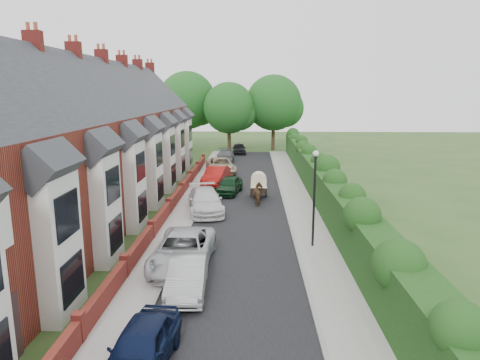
% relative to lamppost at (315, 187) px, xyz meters
% --- Properties ---
extents(ground, '(140.00, 140.00, 0.00)m').
position_rel_lamppost_xyz_m(ground, '(-3.40, -4.00, -3.30)').
color(ground, '#2D4C1E').
rests_on(ground, ground).
extents(road, '(6.00, 58.00, 0.02)m').
position_rel_lamppost_xyz_m(road, '(-3.90, 7.00, -3.29)').
color(road, black).
rests_on(road, ground).
extents(pavement_hedge_side, '(2.20, 58.00, 0.12)m').
position_rel_lamppost_xyz_m(pavement_hedge_side, '(0.20, 7.00, -3.24)').
color(pavement_hedge_side, gray).
rests_on(pavement_hedge_side, ground).
extents(pavement_house_side, '(1.70, 58.00, 0.12)m').
position_rel_lamppost_xyz_m(pavement_house_side, '(-7.75, 7.00, -3.24)').
color(pavement_house_side, gray).
rests_on(pavement_house_side, ground).
extents(kerb_hedge_side, '(0.18, 58.00, 0.13)m').
position_rel_lamppost_xyz_m(kerb_hedge_side, '(-0.85, 7.00, -3.23)').
color(kerb_hedge_side, gray).
rests_on(kerb_hedge_side, ground).
extents(kerb_house_side, '(0.18, 58.00, 0.13)m').
position_rel_lamppost_xyz_m(kerb_house_side, '(-6.95, 7.00, -3.23)').
color(kerb_house_side, gray).
rests_on(kerb_house_side, ground).
extents(hedge, '(2.10, 58.00, 2.85)m').
position_rel_lamppost_xyz_m(hedge, '(2.00, 7.00, -1.70)').
color(hedge, '#133711').
rests_on(hedge, ground).
extents(terrace_row, '(9.05, 40.50, 11.50)m').
position_rel_lamppost_xyz_m(terrace_row, '(-14.27, 5.98, 1.18)').
color(terrace_row, maroon).
rests_on(terrace_row, ground).
extents(garden_wall_row, '(0.35, 40.35, 1.10)m').
position_rel_lamppost_xyz_m(garden_wall_row, '(-8.75, 6.00, -2.84)').
color(garden_wall_row, maroon).
rests_on(garden_wall_row, ground).
extents(lamppost, '(0.32, 0.32, 5.16)m').
position_rel_lamppost_xyz_m(lamppost, '(0.00, 0.00, 0.00)').
color(lamppost, black).
rests_on(lamppost, ground).
extents(tree_far_left, '(7.14, 6.80, 9.29)m').
position_rel_lamppost_xyz_m(tree_far_left, '(-6.05, 36.08, 2.41)').
color(tree_far_left, '#332316').
rests_on(tree_far_left, ground).
extents(tree_far_right, '(7.98, 7.60, 10.31)m').
position_rel_lamppost_xyz_m(tree_far_right, '(-0.01, 38.08, 3.02)').
color(tree_far_right, '#332316').
rests_on(tree_far_right, ground).
extents(tree_far_back, '(8.40, 8.00, 10.82)m').
position_rel_lamppost_xyz_m(tree_far_back, '(-11.99, 39.08, 3.32)').
color(tree_far_back, '#332316').
rests_on(tree_far_back, ground).
extents(car_navy, '(2.00, 4.24, 1.40)m').
position_rel_lamppost_xyz_m(car_navy, '(-6.40, -10.20, -2.60)').
color(car_navy, black).
rests_on(car_navy, ground).
extents(car_silver_a, '(1.70, 4.32, 1.40)m').
position_rel_lamppost_xyz_m(car_silver_a, '(-5.80, -5.14, -2.60)').
color(car_silver_a, '#A3A3A8').
rests_on(car_silver_a, ground).
extents(car_silver_b, '(2.75, 5.73, 1.58)m').
position_rel_lamppost_xyz_m(car_silver_b, '(-6.40, -2.60, -2.51)').
color(car_silver_b, silver).
rests_on(car_silver_b, ground).
extents(car_white, '(3.21, 5.73, 1.57)m').
position_rel_lamppost_xyz_m(car_white, '(-6.39, 6.60, -2.51)').
color(car_white, silver).
rests_on(car_white, ground).
extents(car_green, '(2.32, 4.29, 1.38)m').
position_rel_lamppost_xyz_m(car_green, '(-5.04, 11.99, -2.61)').
color(car_green, black).
rests_on(car_green, ground).
extents(car_red, '(2.37, 4.94, 1.56)m').
position_rel_lamppost_xyz_m(car_red, '(-6.40, 15.38, -2.52)').
color(car_red, '#A01411').
rests_on(car_red, ground).
extents(car_beige, '(3.69, 5.89, 1.52)m').
position_rel_lamppost_xyz_m(car_beige, '(-6.40, 20.82, -2.54)').
color(car_beige, '#C9AF91').
rests_on(car_beige, ground).
extents(car_grey, '(2.00, 4.83, 1.40)m').
position_rel_lamppost_xyz_m(car_grey, '(-6.40, 27.28, -2.60)').
color(car_grey, '#525459').
rests_on(car_grey, ground).
extents(car_black, '(1.92, 4.26, 1.42)m').
position_rel_lamppost_xyz_m(car_black, '(-5.00, 34.43, -2.59)').
color(car_black, black).
rests_on(car_black, ground).
extents(horse, '(1.09, 1.92, 1.54)m').
position_rel_lamppost_xyz_m(horse, '(-2.71, 8.62, -2.53)').
color(horse, brown).
rests_on(horse, ground).
extents(horse_cart, '(1.27, 2.81, 2.03)m').
position_rel_lamppost_xyz_m(horse_cart, '(-2.71, 10.59, -2.14)').
color(horse_cart, black).
rests_on(horse_cart, ground).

